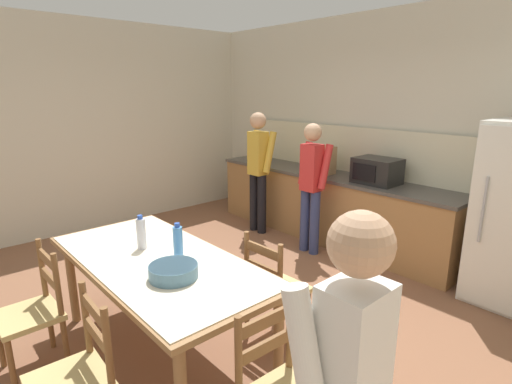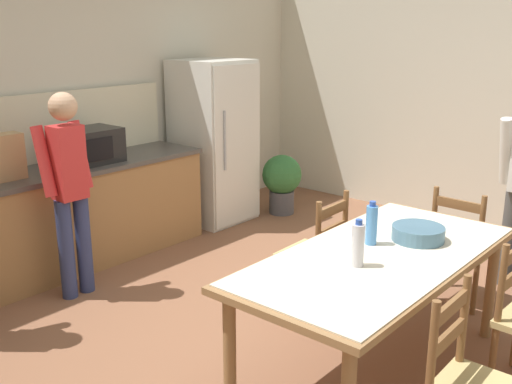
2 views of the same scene
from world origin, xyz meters
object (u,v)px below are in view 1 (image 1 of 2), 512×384
object	(u,v)px
paper_bag	(326,160)
bottle_off_centre	(178,242)
chair_side_near_left	(34,312)
dining_table	(159,268)
person_at_counter	(312,182)
person_at_sink	(258,166)
serving_bowl	(173,270)
microwave	(377,171)
bottle_near_centre	(141,233)
chair_side_far_right	(274,289)
chair_side_near_right	(76,378)

from	to	relation	value
paper_bag	bottle_off_centre	world-z (taller)	paper_bag
bottle_off_centre	chair_side_near_left	xyz separation A→B (m)	(-0.55, -0.87, -0.46)
dining_table	person_at_counter	bearing A→B (deg)	103.08
person_at_sink	serving_bowl	bearing A→B (deg)	-142.51
bottle_off_centre	serving_bowl	distance (m)	0.32
microwave	bottle_near_centre	distance (m)	2.87
microwave	chair_side_far_right	bearing A→B (deg)	-78.12
chair_side_near_right	chair_side_near_left	xyz separation A→B (m)	(-0.89, 0.00, 0.00)
paper_bag	chair_side_far_right	size ratio (longest dim) A/B	0.40
dining_table	person_at_counter	xyz separation A→B (m)	(-0.54, 2.34, 0.19)
paper_bag	chair_side_near_right	bearing A→B (deg)	-71.68
bottle_near_centre	person_at_sink	bearing A→B (deg)	118.31
chair_side_near_right	person_at_sink	xyz separation A→B (m)	(-1.96, 3.12, 0.50)
bottle_off_centre	person_at_sink	size ratio (longest dim) A/B	0.16
chair_side_far_right	chair_side_near_left	bearing A→B (deg)	57.50
bottle_off_centre	chair_side_near_left	size ratio (longest dim) A/B	0.30
microwave	chair_side_near_right	bearing A→B (deg)	-83.10
paper_bag	person_at_sink	size ratio (longest dim) A/B	0.22
chair_side_near_right	chair_side_far_right	size ratio (longest dim) A/B	1.00
bottle_off_centre	person_at_sink	xyz separation A→B (m)	(-1.62, 2.25, 0.03)
serving_bowl	chair_side_far_right	size ratio (longest dim) A/B	0.35
paper_bag	chair_side_near_right	xyz separation A→B (m)	(1.20, -3.61, -0.63)
microwave	chair_side_near_left	distance (m)	3.70
microwave	chair_side_near_left	bearing A→B (deg)	-97.17
chair_side_near_left	person_at_sink	bearing A→B (deg)	108.14
microwave	person_at_counter	bearing A→B (deg)	-136.68
bottle_off_centre	microwave	bearing A→B (deg)	91.93
microwave	chair_side_far_right	distance (m)	2.23
chair_side_far_right	person_at_counter	world-z (taller)	person_at_counter
bottle_off_centre	chair_side_far_right	size ratio (longest dim) A/B	0.30
microwave	chair_side_near_right	size ratio (longest dim) A/B	0.55
chair_side_near_right	bottle_near_centre	bearing A→B (deg)	134.63
dining_table	chair_side_near_left	world-z (taller)	chair_side_near_left
microwave	person_at_sink	xyz separation A→B (m)	(-1.53, -0.50, -0.10)
serving_bowl	person_at_counter	bearing A→B (deg)	110.26
paper_bag	dining_table	xyz separation A→B (m)	(0.75, -2.85, -0.37)
bottle_off_centre	serving_bowl	xyz separation A→B (m)	(0.25, -0.19, -0.07)
bottle_near_centre	person_at_counter	size ratio (longest dim) A/B	0.17
person_at_counter	chair_side_near_left	bearing A→B (deg)	-178.24
microwave	chair_side_near_right	xyz separation A→B (m)	(0.44, -3.62, -0.60)
dining_table	person_at_sink	size ratio (longest dim) A/B	1.19
chair_side_near_left	person_at_sink	world-z (taller)	person_at_sink
chair_side_near_right	person_at_counter	world-z (taller)	person_at_counter
dining_table	bottle_off_centre	distance (m)	0.26
microwave	bottle_near_centre	bearing A→B (deg)	-95.08
chair_side_near_left	chair_side_far_right	bearing A→B (deg)	58.51
bottle_near_centre	chair_side_near_right	xyz separation A→B (m)	(0.69, -0.76, -0.46)
serving_bowl	person_at_counter	world-z (taller)	person_at_counter
serving_bowl	chair_side_near_right	bearing A→B (deg)	-81.86
bottle_near_centre	bottle_off_centre	bearing A→B (deg)	18.40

